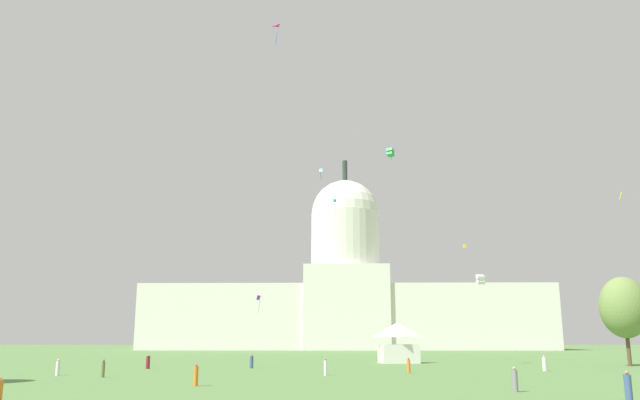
% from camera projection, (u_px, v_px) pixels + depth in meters
% --- Properties ---
extents(capitol_building, '(138.91, 28.02, 67.11)m').
position_uv_depth(capitol_building, '(346.00, 297.00, 219.33)').
color(capitol_building, silver).
rests_on(capitol_building, ground_plane).
extents(event_tent, '(6.40, 5.28, 6.00)m').
position_uv_depth(event_tent, '(398.00, 342.00, 94.70)').
color(event_tent, white).
rests_on(event_tent, ground_plane).
extents(tree_east_near, '(8.26, 7.98, 11.82)m').
position_uv_depth(tree_east_near, '(624.00, 307.00, 85.19)').
color(tree_east_near, brown).
rests_on(tree_east_near, ground_plane).
extents(person_white_near_tent, '(0.64, 0.64, 1.73)m').
position_uv_depth(person_white_near_tent, '(544.00, 364.00, 70.81)').
color(person_white_near_tent, silver).
rests_on(person_white_near_tent, ground_plane).
extents(person_grey_edge_east, '(0.51, 0.51, 1.67)m').
position_uv_depth(person_grey_edge_east, '(515.00, 380.00, 42.60)').
color(person_grey_edge_east, gray).
rests_on(person_grey_edge_east, ground_plane).
extents(person_white_deep_crowd, '(0.55, 0.55, 1.60)m').
position_uv_depth(person_white_deep_crowd, '(58.00, 368.00, 61.54)').
color(person_white_deep_crowd, silver).
rests_on(person_white_deep_crowd, ground_plane).
extents(person_orange_aisle_center, '(0.40, 0.40, 1.56)m').
position_uv_depth(person_orange_aisle_center, '(409.00, 366.00, 66.52)').
color(person_orange_aisle_center, orange).
rests_on(person_orange_aisle_center, ground_plane).
extents(person_maroon_lawn_far_left, '(0.63, 0.63, 1.71)m').
position_uv_depth(person_maroon_lawn_far_left, '(148.00, 362.00, 76.11)').
color(person_maroon_lawn_far_left, maroon).
rests_on(person_maroon_lawn_far_left, ground_plane).
extents(person_olive_front_left, '(0.44, 0.44, 1.62)m').
position_uv_depth(person_olive_front_left, '(103.00, 369.00, 58.91)').
color(person_olive_front_left, olive).
rests_on(person_olive_front_left, ground_plane).
extents(person_orange_back_right, '(0.47, 0.47, 1.68)m').
position_uv_depth(person_orange_back_right, '(196.00, 376.00, 47.89)').
color(person_orange_back_right, orange).
rests_on(person_orange_back_right, ground_plane).
extents(person_denim_lawn_far_right, '(0.59, 0.59, 1.68)m').
position_uv_depth(person_denim_lawn_far_right, '(252.00, 362.00, 77.62)').
color(person_denim_lawn_far_right, '#3D5684').
rests_on(person_denim_lawn_far_right, ground_plane).
extents(person_denim_back_center, '(0.41, 0.41, 1.77)m').
position_uv_depth(person_denim_back_center, '(628.00, 388.00, 34.89)').
color(person_denim_back_center, '#3D5684').
rests_on(person_denim_back_center, ground_plane).
extents(person_white_back_left, '(0.35, 0.35, 1.66)m').
position_uv_depth(person_white_back_left, '(326.00, 367.00, 61.79)').
color(person_white_back_left, silver).
rests_on(person_white_back_left, ground_plane).
extents(kite_gold_mid, '(1.03, 1.05, 0.89)m').
position_uv_depth(kite_gold_mid, '(464.00, 246.00, 161.40)').
color(kite_gold_mid, gold).
extents(kite_green_mid, '(1.49, 1.53, 4.16)m').
position_uv_depth(kite_green_mid, '(390.00, 153.00, 108.65)').
color(kite_green_mid, green).
extents(kite_white_low, '(1.17, 1.25, 1.52)m').
position_uv_depth(kite_white_low, '(480.00, 279.00, 91.72)').
color(kite_white_low, white).
extents(kite_violet_low, '(1.03, 0.94, 4.45)m').
position_uv_depth(kite_violet_low, '(259.00, 299.00, 157.24)').
color(kite_violet_low, purple).
extents(kite_yellow_mid, '(0.61, 0.55, 1.02)m').
position_uv_depth(kite_yellow_mid, '(621.00, 196.00, 76.11)').
color(kite_yellow_mid, yellow).
extents(kite_cyan_high, '(0.95, 0.97, 4.18)m').
position_uv_depth(kite_cyan_high, '(335.00, 201.00, 156.71)').
color(kite_cyan_high, '#33BCDB').
extents(kite_magenta_high, '(1.41, 1.29, 2.45)m').
position_uv_depth(kite_magenta_high, '(279.00, 31.00, 91.20)').
color(kite_magenta_high, '#D1339E').
extents(kite_turquoise_high, '(0.92, 0.56, 3.20)m').
position_uv_depth(kite_turquoise_high, '(321.00, 171.00, 171.13)').
color(kite_turquoise_high, teal).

